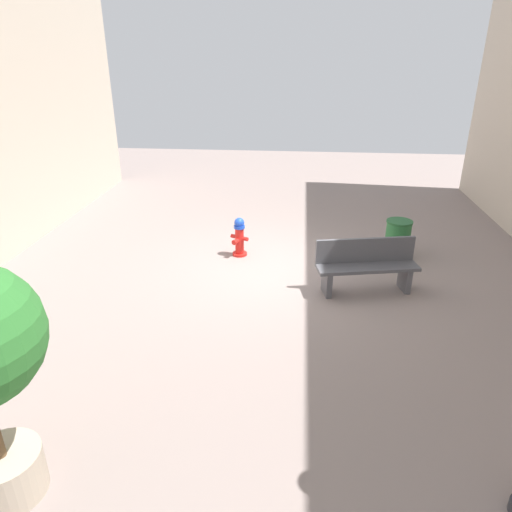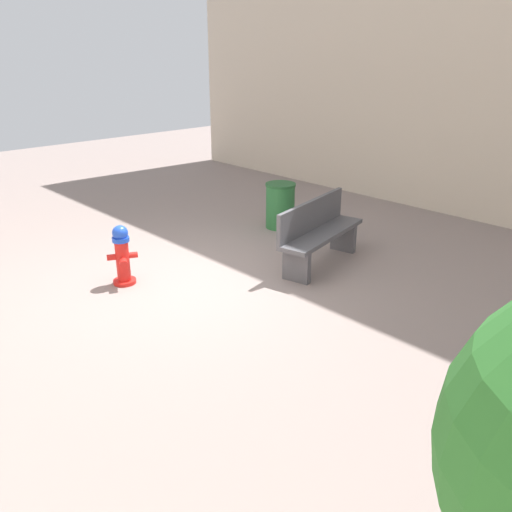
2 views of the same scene
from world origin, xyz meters
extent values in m
plane|color=gray|center=(0.00, 0.00, 0.00)|extent=(23.40, 23.40, 0.00)
cylinder|color=red|center=(0.73, -0.58, 0.03)|extent=(0.31, 0.31, 0.05)
cylinder|color=red|center=(0.73, -0.58, 0.33)|extent=(0.18, 0.18, 0.55)
cylinder|color=blue|center=(0.73, -0.58, 0.63)|extent=(0.23, 0.23, 0.06)
sphere|color=blue|center=(0.73, -0.58, 0.72)|extent=(0.21, 0.21, 0.21)
cylinder|color=red|center=(0.60, -0.52, 0.39)|extent=(0.15, 0.13, 0.08)
cylinder|color=red|center=(0.85, -0.64, 0.39)|extent=(0.15, 0.13, 0.08)
cylinder|color=red|center=(0.79, -0.44, 0.35)|extent=(0.16, 0.17, 0.11)
cube|color=#4C4C51|center=(-2.42, 0.68, 0.23)|extent=(0.18, 0.41, 0.45)
cube|color=#4C4C51|center=(-1.02, 0.97, 0.23)|extent=(0.18, 0.41, 0.45)
cube|color=#4C4C51|center=(-1.72, 0.82, 0.48)|extent=(1.84, 0.80, 0.06)
cube|color=#4C4C51|center=(-1.68, 0.64, 0.73)|extent=(1.76, 0.43, 0.44)
cylinder|color=#266633|center=(-2.53, -0.81, 0.38)|extent=(0.50, 0.50, 0.75)
cylinder|color=#1E5128|center=(-2.53, -0.81, 0.77)|extent=(0.53, 0.53, 0.04)
camera|label=1|loc=(-0.49, 8.39, 3.97)|focal=32.81mm
camera|label=2|loc=(4.00, 5.48, 3.01)|focal=37.66mm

